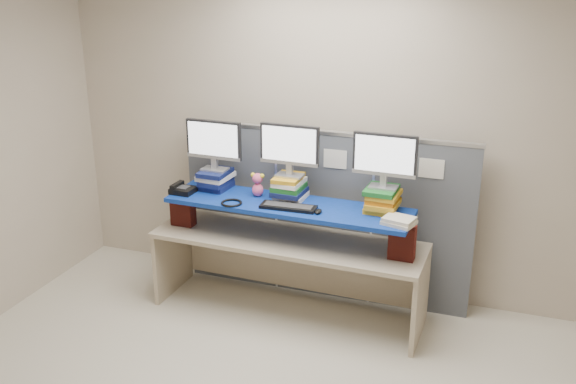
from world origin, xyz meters
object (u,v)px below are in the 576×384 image
at_px(monitor_center, 290,147).
at_px(keyboard, 288,207).
at_px(blue_board, 288,206).
at_px(desk_phone, 182,189).
at_px(monitor_right, 385,158).
at_px(monitor_left, 214,142).
at_px(desk, 288,254).

relative_size(monitor_center, keyboard, 1.10).
bearing_deg(blue_board, desk_phone, -175.04).
bearing_deg(blue_board, monitor_right, 8.95).
bearing_deg(keyboard, monitor_right, 13.34).
height_order(monitor_right, desk_phone, monitor_right).
xyz_separation_m(monitor_left, desk_phone, (-0.22, -0.19, -0.39)).
xyz_separation_m(monitor_center, keyboard, (0.07, -0.22, -0.43)).
bearing_deg(desk_phone, monitor_center, 13.26).
bearing_deg(keyboard, desk, 108.50).
height_order(monitor_center, monitor_right, monitor_center).
distance_m(monitor_center, keyboard, 0.49).
bearing_deg(monitor_right, monitor_center, 180.00).
height_order(monitor_left, monitor_right, monitor_right).
height_order(monitor_right, keyboard, monitor_right).
height_order(blue_board, monitor_center, monitor_center).
bearing_deg(desk, monitor_center, 105.23).
xyz_separation_m(desk, monitor_right, (0.76, 0.10, 0.89)).
distance_m(monitor_left, monitor_right, 1.47).
distance_m(blue_board, monitor_right, 0.89).
distance_m(monitor_left, desk_phone, 0.48).
bearing_deg(desk, monitor_left, 170.66).
height_order(desk, keyboard, keyboard).
xyz_separation_m(blue_board, monitor_right, (0.76, 0.10, 0.46)).
distance_m(blue_board, monitor_left, 0.85).
xyz_separation_m(desk, desk_phone, (-0.94, -0.05, 0.48)).
bearing_deg(monitor_left, desk_phone, -137.03).
height_order(blue_board, keyboard, keyboard).
relative_size(blue_board, monitor_right, 4.05).
height_order(monitor_center, keyboard, monitor_center).
xyz_separation_m(desk, blue_board, (0.00, 0.00, 0.43)).
relative_size(blue_board, desk_phone, 10.17).
distance_m(desk, monitor_left, 1.13).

